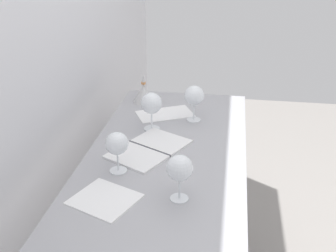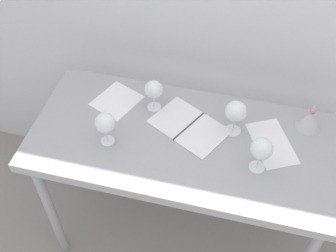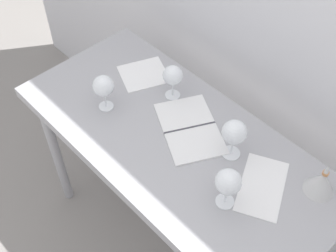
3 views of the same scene
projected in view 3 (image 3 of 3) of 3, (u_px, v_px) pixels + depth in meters
name	position (u px, v px, depth m)	size (l,w,h in m)	color
ground_plane	(174.00, 239.00, 2.46)	(6.00, 6.00, 0.00)	gray
back_wall	(269.00, 4.00, 1.70)	(3.80, 0.04, 2.60)	silver
steel_counter	(175.00, 153.00, 1.86)	(1.40, 0.65, 0.90)	#9F9FA4
wine_glass_far_left	(173.00, 76.00, 1.85)	(0.09, 0.09, 0.16)	white
wine_glass_far_right	(234.00, 133.00, 1.63)	(0.10, 0.10, 0.18)	white
wine_glass_near_right	(228.00, 183.00, 1.49)	(0.09, 0.09, 0.18)	white
wine_glass_near_left	(103.00, 87.00, 1.80)	(0.09, 0.09, 0.17)	white
open_notebook	(190.00, 128.00, 1.81)	(0.40, 0.35, 0.01)	white
tasting_sheet_upper	(262.00, 186.00, 1.63)	(0.16, 0.27, 0.00)	white
tasting_sheet_lower	(144.00, 74.00, 2.03)	(0.19, 0.21, 0.00)	white
decanter_funnel	(321.00, 182.00, 1.58)	(0.11, 0.11, 0.15)	silver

